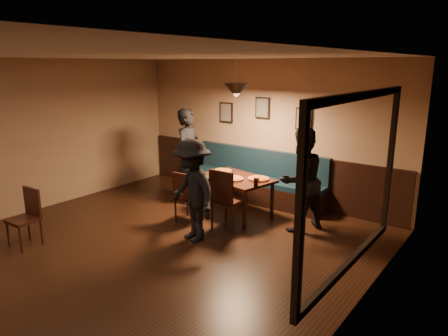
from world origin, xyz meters
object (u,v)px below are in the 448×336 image
Objects in this scene: diner_right at (301,180)px; diner_front at (192,191)px; booth_bench at (254,176)px; chair_near_right at (228,199)px; chair_near_left at (189,196)px; tabasco_bottle at (259,180)px; dining_table at (236,196)px; diner_left at (189,156)px; soda_glass at (256,183)px; cafe_chair_far at (23,219)px.

diner_right reaches higher than diner_front.
booth_bench is 2.89× the size of chair_near_right.
chair_near_left reaches higher than tabasco_bottle.
diner_left is (-1.16, 0.05, 0.58)m from dining_table.
chair_near_right is at bearing -138.04° from soda_glass.
chair_near_right is 6.60× the size of soda_glass.
booth_bench is at bearing 126.71° from tabasco_bottle.
diner_front is (0.12, -1.32, 0.45)m from dining_table.
cafe_chair_far is (-1.87, -1.72, -0.36)m from diner_front.
diner_front is at bearing -73.79° from dining_table.
diner_front is (0.30, -2.21, 0.30)m from booth_bench.
booth_bench is 1.75× the size of diner_right.
soda_glass is (0.34, 0.30, 0.27)m from chair_near_right.
diner_left is 1.82m from soda_glass.
dining_table is at bearing 173.41° from tabasco_bottle.
dining_table is 0.89m from chair_near_left.
diner_left reaches higher than chair_near_left.
chair_near_left reaches higher than dining_table.
diner_right is at bearing 22.04° from chair_near_left.
dining_table is at bearing -78.56° from booth_bench.
diner_left is 16.93× the size of tabasco_bottle.
chair_near_right is at bearing -114.31° from tabasco_bottle.
soda_glass is at bearing -134.62° from cafe_chair_far.
chair_near_right is 1.64m from diner_left.
diner_front is 1.83× the size of cafe_chair_far.
chair_near_left is 0.87m from diner_front.
chair_near_left is 8.23× the size of tabasco_bottle.
chair_near_right is at bearing 8.17° from chair_near_left.
booth_bench is 3.30× the size of chair_near_left.
dining_table is 1.36m from diner_right.
cafe_chair_far is (-1.30, -2.27, -0.01)m from chair_near_left.
diner_right is 0.74m from tabasco_bottle.
tabasco_bottle is at bearing 110.86° from soda_glass.
diner_front is at bearing -104.33° from chair_near_right.
cafe_chair_far reaches higher than dining_table.
diner_left is at bearing -139.05° from booth_bench.
diner_front is (-0.17, -0.71, 0.28)m from chair_near_right.
booth_bench is 1.22m from tabasco_bottle.
chair_near_left is 0.56× the size of diner_front.
booth_bench is 1.68m from chair_near_left.
cafe_chair_far is at bearing 159.36° from diner_left.
diner_left is at bearing 176.30° from tabasco_bottle.
tabasco_bottle is (0.41, 1.25, -0.04)m from diner_front.
tabasco_bottle is (1.69, -0.11, -0.17)m from diner_left.
diner_front reaches higher than tabasco_bottle.
diner_right is at bearing 13.83° from dining_table.
chair_near_left is 2.62m from cafe_chair_far.
diner_left is (-0.98, -0.85, 0.43)m from booth_bench.
diner_front reaches higher than chair_near_right.
chair_near_right is 0.61× the size of diner_right.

